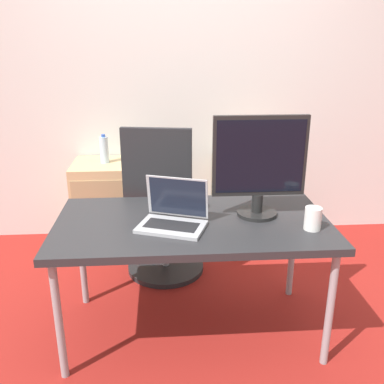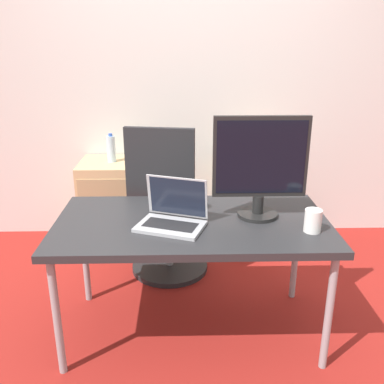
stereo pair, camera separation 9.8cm
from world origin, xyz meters
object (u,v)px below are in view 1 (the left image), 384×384
object	(u,v)px
monitor	(259,165)
coffee_cup_white	(313,219)
cabinet_left	(108,205)
laptop_center	(174,216)
coffee_cup_brown	(191,200)
water_bottle	(104,150)
cabinet_right	(245,201)
office_chair	(163,220)

from	to	relation	value
monitor	coffee_cup_white	size ratio (longest dim) A/B	4.69
cabinet_left	monitor	distance (m)	1.60
laptop_center	coffee_cup_white	bearing A→B (deg)	-7.89
monitor	coffee_cup_brown	xyz separation A→B (m)	(-0.36, 0.09, -0.22)
cabinet_left	coffee_cup_white	xyz separation A→B (m)	(1.21, -1.31, 0.41)
water_bottle	coffee_cup_white	xyz separation A→B (m)	(1.21, -1.31, -0.05)
monitor	coffee_cup_white	bearing A→B (deg)	-40.49
cabinet_left	cabinet_right	distance (m)	1.13
office_chair	monitor	size ratio (longest dim) A/B	2.01
cabinet_left	monitor	xyz separation A→B (m)	(0.97, -1.10, 0.63)
cabinet_right	water_bottle	xyz separation A→B (m)	(-1.13, 0.00, 0.46)
office_chair	coffee_cup_white	bearing A→B (deg)	-46.21
laptop_center	coffee_cup_brown	bearing A→B (deg)	62.91
coffee_cup_brown	laptop_center	bearing A→B (deg)	-117.09
monitor	office_chair	bearing A→B (deg)	131.47
monitor	coffee_cup_white	xyz separation A→B (m)	(0.24, -0.21, -0.23)
office_chair	cabinet_left	bearing A→B (deg)	130.98
coffee_cup_white	cabinet_left	bearing A→B (deg)	132.72
cabinet_left	office_chair	bearing A→B (deg)	-49.02
laptop_center	cabinet_left	bearing A→B (deg)	112.47
office_chair	cabinet_left	xyz separation A→B (m)	(-0.45, 0.51, -0.08)
coffee_cup_brown	cabinet_right	bearing A→B (deg)	62.72
cabinet_right	laptop_center	size ratio (longest dim) A/B	1.80
water_bottle	monitor	bearing A→B (deg)	-48.81
coffee_cup_white	coffee_cup_brown	distance (m)	0.68
cabinet_right	water_bottle	size ratio (longest dim) A/B	3.15
monitor	cabinet_left	bearing A→B (deg)	131.24
cabinet_left	water_bottle	size ratio (longest dim) A/B	3.15
laptop_center	coffee_cup_white	world-z (taller)	laptop_center
cabinet_left	coffee_cup_brown	bearing A→B (deg)	-59.15
cabinet_right	coffee_cup_white	world-z (taller)	coffee_cup_white
water_bottle	laptop_center	world-z (taller)	laptop_center
cabinet_right	monitor	xyz separation A→B (m)	(-0.16, -1.10, 0.63)
cabinet_left	coffee_cup_brown	distance (m)	1.25
laptop_center	coffee_cup_brown	xyz separation A→B (m)	(0.10, 0.20, 0.01)
water_bottle	laptop_center	distance (m)	1.32
cabinet_left	cabinet_right	world-z (taller)	same
coffee_cup_white	laptop_center	bearing A→B (deg)	172.11
office_chair	coffee_cup_brown	world-z (taller)	office_chair
coffee_cup_brown	coffee_cup_white	bearing A→B (deg)	-26.28
office_chair	coffee_cup_brown	distance (m)	0.62
office_chair	laptop_center	xyz separation A→B (m)	(0.06, -0.70, 0.32)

